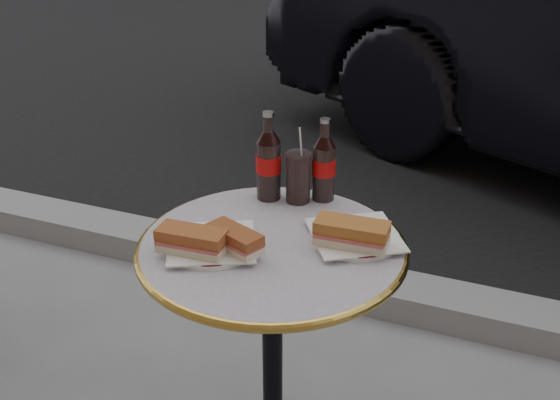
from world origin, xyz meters
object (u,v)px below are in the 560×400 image
at_px(bistro_table, 273,370).
at_px(plate_left, 212,246).
at_px(cola_bottle_left, 268,156).
at_px(cola_glass, 298,177).
at_px(plate_right, 355,238).
at_px(cola_bottle_right, 324,159).

relative_size(bistro_table, plate_left, 3.60).
distance_m(cola_bottle_left, cola_glass, 0.09).
distance_m(bistro_table, cola_bottle_left, 0.54).
bearing_deg(cola_bottle_left, bistro_table, -65.53).
height_order(bistro_table, cola_bottle_left, cola_bottle_left).
bearing_deg(cola_glass, plate_right, -35.86).
height_order(plate_left, cola_bottle_left, cola_bottle_left).
height_order(bistro_table, plate_right, plate_right).
bearing_deg(cola_bottle_right, cola_bottle_left, -160.01).
distance_m(plate_left, cola_glass, 0.32).
xyz_separation_m(plate_left, cola_bottle_left, (0.02, 0.28, 0.11)).
xyz_separation_m(cola_bottle_left, cola_bottle_right, (0.13, 0.05, -0.01)).
bearing_deg(cola_bottle_right, cola_glass, -146.13).
height_order(plate_right, cola_bottle_right, cola_bottle_right).
height_order(bistro_table, plate_left, plate_left).
bearing_deg(cola_glass, cola_bottle_left, -171.86).
height_order(bistro_table, cola_glass, cola_glass).
bearing_deg(cola_bottle_left, cola_bottle_right, 19.99).
bearing_deg(plate_left, cola_bottle_right, 65.45).
distance_m(bistro_table, plate_left, 0.40).
bearing_deg(plate_left, plate_right, 28.11).
bearing_deg(bistro_table, plate_right, 26.67).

